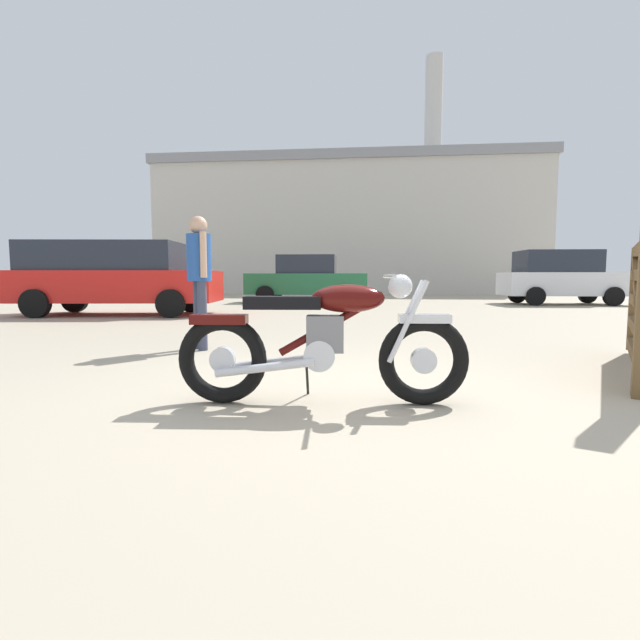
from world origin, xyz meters
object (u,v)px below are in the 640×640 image
object	(u,v)px
vintage_motorcycle	(325,342)
red_hatchback_near	(307,279)
silver_sedan_mid	(561,277)
bystander	(199,268)
blue_hatchback_right	(114,276)

from	to	relation	value
vintage_motorcycle	red_hatchback_near	xyz separation A→B (m)	(-2.42, 13.26, 0.38)
silver_sedan_mid	vintage_motorcycle	bearing A→B (deg)	-119.06
bystander	red_hatchback_near	distance (m)	10.95
bystander	blue_hatchback_right	distance (m)	6.47
vintage_motorcycle	bystander	bearing A→B (deg)	122.82
red_hatchback_near	bystander	bearing A→B (deg)	88.85
bystander	blue_hatchback_right	world-z (taller)	blue_hatchback_right
vintage_motorcycle	blue_hatchback_right	xyz separation A→B (m)	(-6.09, 7.24, 0.49)
red_hatchback_near	vintage_motorcycle	bearing A→B (deg)	96.43
blue_hatchback_right	red_hatchback_near	distance (m)	7.05
blue_hatchback_right	red_hatchback_near	world-z (taller)	blue_hatchback_right
blue_hatchback_right	red_hatchback_near	bearing A→B (deg)	49.38
vintage_motorcycle	silver_sedan_mid	bearing A→B (deg)	59.24
bystander	silver_sedan_mid	size ratio (longest dim) A/B	0.41
vintage_motorcycle	bystander	xyz separation A→B (m)	(-1.89, 2.32, 0.57)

